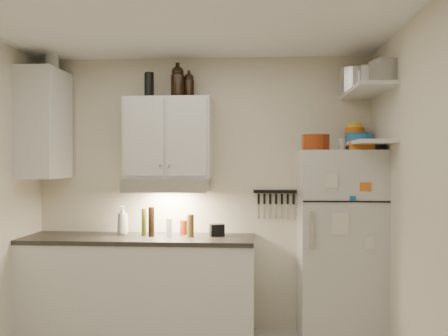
{
  "coord_description": "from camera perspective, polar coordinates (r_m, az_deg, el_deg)",
  "views": [
    {
      "loc": [
        0.55,
        -3.27,
        1.6
      ],
      "look_at": [
        0.25,
        0.9,
        1.55
      ],
      "focal_mm": 40.0,
      "sensor_mm": 36.0,
      "label": 1
    }
  ],
  "objects": [
    {
      "name": "right_wall",
      "position": [
        3.45,
        22.06,
        -4.34
      ],
      "size": [
        0.02,
        3.0,
        2.6
      ],
      "primitive_type": "cube",
      "color": "beige",
      "rests_on": "ground"
    },
    {
      "name": "soap_bottle",
      "position": [
        4.79,
        -11.5,
        -5.66
      ],
      "size": [
        0.14,
        0.14,
        0.3
      ],
      "primitive_type": "imported",
      "rotation": [
        0.0,
        0.0,
        -0.25
      ],
      "color": "silver",
      "rests_on": "countertop"
    },
    {
      "name": "side_cabinet",
      "position": [
        4.9,
        -19.86,
        4.73
      ],
      "size": [
        0.33,
        0.55,
        1.0
      ],
      "primitive_type": "cube",
      "color": "silver",
      "rests_on": "left_wall"
    },
    {
      "name": "pepper_mill",
      "position": [
        4.57,
        -3.86,
        -6.58
      ],
      "size": [
        0.08,
        0.08,
        0.2
      ],
      "primitive_type": "cylinder",
      "rotation": [
        0.0,
        0.0,
        0.29
      ],
      "color": "brown",
      "rests_on": "countertop"
    },
    {
      "name": "back_wall",
      "position": [
        4.82,
        -2.46,
        -2.89
      ],
      "size": [
        3.2,
        0.02,
        2.6
      ],
      "primitive_type": "cube",
      "color": "beige",
      "rests_on": "ground"
    },
    {
      "name": "countertop",
      "position": [
        4.66,
        -9.7,
        -7.98
      ],
      "size": [
        2.1,
        0.62,
        0.04
      ],
      "primitive_type": "cube",
      "color": "#2D2A27",
      "rests_on": "base_cabinet"
    },
    {
      "name": "tin_a",
      "position": [
        4.42,
        16.74,
        9.89
      ],
      "size": [
        0.23,
        0.22,
        0.19
      ],
      "primitive_type": "cube",
      "rotation": [
        0.0,
        0.0,
        -0.28
      ],
      "color": "#AAAAAD",
      "rests_on": "shelf_hi"
    },
    {
      "name": "upper_cabinet",
      "position": [
        4.69,
        -6.35,
        3.43
      ],
      "size": [
        0.8,
        0.33,
        0.75
      ],
      "primitive_type": "cube",
      "color": "silver",
      "rests_on": "back_wall"
    },
    {
      "name": "thermos_b",
      "position": [
        4.75,
        -8.52,
        9.35
      ],
      "size": [
        0.09,
        0.09,
        0.23
      ],
      "primitive_type": "cylinder",
      "rotation": [
        0.0,
        0.0,
        -0.12
      ],
      "color": "black",
      "rests_on": "upper_cabinet"
    },
    {
      "name": "range_hood",
      "position": [
        4.62,
        -6.49,
        -1.93
      ],
      "size": [
        0.76,
        0.46,
        0.12
      ],
      "primitive_type": "cube",
      "color": "silver",
      "rests_on": "back_wall"
    },
    {
      "name": "stock_pot",
      "position": [
        4.69,
        14.75,
        9.55
      ],
      "size": [
        0.37,
        0.37,
        0.22
      ],
      "primitive_type": "cylinder",
      "rotation": [
        0.0,
        0.0,
        0.21
      ],
      "color": "silver",
      "rests_on": "shelf_hi"
    },
    {
      "name": "shelf_hi",
      "position": [
        4.43,
        15.97,
        8.44
      ],
      "size": [
        0.3,
        0.95,
        0.03
      ],
      "primitive_type": "cube",
      "color": "silver",
      "rests_on": "right_wall"
    },
    {
      "name": "growler_a",
      "position": [
        4.71,
        -5.32,
        9.82
      ],
      "size": [
        0.13,
        0.13,
        0.3
      ],
      "primitive_type": null,
      "rotation": [
        0.0,
        0.0,
        -0.07
      ],
      "color": "black",
      "rests_on": "upper_cabinet"
    },
    {
      "name": "growler_b",
      "position": [
        4.73,
        -4.03,
        9.4
      ],
      "size": [
        0.11,
        0.11,
        0.23
      ],
      "primitive_type": null,
      "rotation": [
        0.0,
        0.0,
        -0.13
      ],
      "color": "black",
      "rests_on": "upper_cabinet"
    },
    {
      "name": "knife_strip",
      "position": [
        4.77,
        5.91,
        -2.69
      ],
      "size": [
        0.42,
        0.02,
        0.03
      ],
      "primitive_type": "cube",
      "color": "black",
      "rests_on": "back_wall"
    },
    {
      "name": "base_cabinet",
      "position": [
        4.75,
        -9.69,
        -13.48
      ],
      "size": [
        2.1,
        0.6,
        0.88
      ],
      "primitive_type": "cube",
      "color": "silver",
      "rests_on": "floor"
    },
    {
      "name": "red_jar",
      "position": [
        4.72,
        -4.66,
        -6.78
      ],
      "size": [
        0.09,
        0.09,
        0.14
      ],
      "primitive_type": "cylinder",
      "rotation": [
        0.0,
        0.0,
        0.34
      ],
      "color": "maroon",
      "rests_on": "countertop"
    },
    {
      "name": "book_stack",
      "position": [
        4.37,
        15.45,
        2.53
      ],
      "size": [
        0.24,
        0.28,
        0.08
      ],
      "primitive_type": "cube",
      "rotation": [
        0.0,
        0.0,
        -0.15
      ],
      "color": "orange",
      "rests_on": "fridge"
    },
    {
      "name": "plates",
      "position": [
        4.31,
        15.36,
        3.35
      ],
      "size": [
        0.25,
        0.25,
        0.05
      ],
      "primitive_type": "cylinder",
      "rotation": [
        0.0,
        0.0,
        -0.16
      ],
      "color": "#1B5C97",
      "rests_on": "shelf_lo"
    },
    {
      "name": "bowl_teal",
      "position": [
        4.7,
        14.97,
        3.33
      ],
      "size": [
        0.22,
        0.22,
        0.09
      ],
      "primitive_type": "cylinder",
      "color": "#1B5C97",
      "rests_on": "shelf_lo"
    },
    {
      "name": "dutch_oven",
      "position": [
        4.37,
        10.43,
        2.88
      ],
      "size": [
        0.27,
        0.27,
        0.14
      ],
      "primitive_type": "cylinder",
      "rotation": [
        0.0,
        0.0,
        0.17
      ],
      "color": "maroon",
      "rests_on": "fridge"
    },
    {
      "name": "bowl_orange",
      "position": [
        4.73,
        14.69,
        4.15
      ],
      "size": [
        0.17,
        0.17,
        0.05
      ],
      "primitive_type": "cylinder",
      "color": "orange",
      "rests_on": "bowl_teal"
    },
    {
      "name": "spice_jar",
      "position": [
        4.46,
        13.31,
        2.61
      ],
      "size": [
        0.07,
        0.07,
        0.1
      ],
      "primitive_type": "cylinder",
      "rotation": [
        0.0,
        0.0,
        -0.14
      ],
      "color": "silver",
      "rests_on": "fridge"
    },
    {
      "name": "oil_bottle",
      "position": [
        4.69,
        -9.12,
        -6.11
      ],
      "size": [
        0.06,
        0.06,
        0.25
      ],
      "primitive_type": "cylinder",
      "rotation": [
        0.0,
        0.0,
        0.28
      ],
      "color": "#565B16",
      "rests_on": "countertop"
    },
    {
      "name": "tin_b",
      "position": [
        4.16,
        17.96,
        10.44
      ],
      "size": [
        0.23,
        0.23,
        0.18
      ],
      "primitive_type": "cube",
      "rotation": [
        0.0,
        0.0,
        0.31
      ],
      "color": "#AAAAAD",
      "rests_on": "shelf_hi"
    },
    {
      "name": "clear_bottle",
      "position": [
        4.63,
        -6.31,
        -6.74
      ],
      "size": [
        0.07,
        0.07,
        0.16
      ],
      "primitive_type": "cylinder",
      "rotation": [
        0.0,
        0.0,
        0.32
      ],
      "color": "silver",
      "rests_on": "countertop"
    },
    {
      "name": "thermos_a",
      "position": [
        4.71,
        -8.62,
        9.34
      ],
      "size": [
        0.08,
        0.08,
        0.22
      ],
      "primitive_type": "cylinder",
      "rotation": [
        0.0,
        0.0,
        -0.08
      ],
      "color": "black",
      "rests_on": "upper_cabinet"
    },
    {
      "name": "side_jar",
      "position": [
        5.02,
        -19.1,
        11.39
      ],
      "size": [
        0.15,
        0.15,
        0.17
      ],
      "primitive_type": "cylinder",
      "rotation": [
        0.0,
        0.0,
        -0.2
      ],
      "color": "silver",
      "rests_on": "side_cabinet"
    },
    {
      "name": "vinegar_bottle",
      "position": [
        4.62,
        -8.3,
        -6.09
      ],
      "size": [
        0.06,
        0.06,
        0.27
      ],
      "primitive_type": "cylinder",
      "rotation": [
        0.0,
        0.0,
        0.09
      ],
      "color": "black",
      "rests_on": "countertop"
    },
    {
      "name": "shelf_lo",
      "position": [
        4.39,
        15.95,
        2.75
      ],
      "size": [
        0.3,
        0.95,
        0.03
      ],
      "primitive_type": "cube",
      "color": "silver",
      "rests_on": "right_wall"
    },
    {
      "name": "caddy",
      "position": [
        4.61,
        -0.81,
        -7.12
      ],
      "size": [
        0.15,
        0.13,
        0.11
      ],
      "primitive_type": "cube",
      "rotation": [
        0.0,
        0.0,
        0.32
      ],
      "color": "black",
      "rests_on": "countertop"
    },
    {
      "name": "bowl_yellow",
      "position": [
        4.74,
        14.69,
        4.73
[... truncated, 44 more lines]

